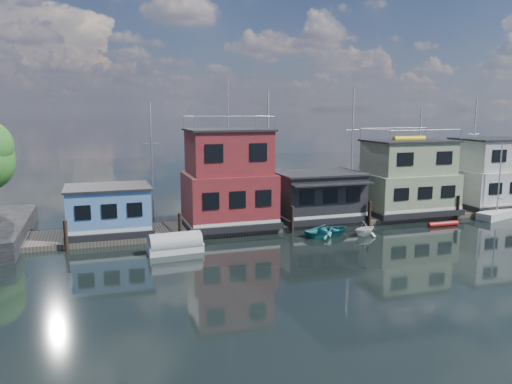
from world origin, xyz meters
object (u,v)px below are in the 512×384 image
object	(u,v)px
houseboat_dark	(318,195)
dinghy_white	(365,228)
houseboat_blue	(109,210)
tarp_runabout	(175,245)
houseboat_green	(407,178)
red_kayak	(443,224)
dinghy_teal	(328,231)
houseboat_red	(229,180)
houseboat_white	(495,174)
day_sailer	(497,214)

from	to	relation	value
houseboat_dark	dinghy_white	bearing A→B (deg)	-73.15
houseboat_blue	dinghy_white	size ratio (longest dim) A/B	2.91
houseboat_dark	tarp_runabout	size ratio (longest dim) A/B	1.92
houseboat_green	red_kayak	world-z (taller)	houseboat_green
dinghy_white	dinghy_teal	world-z (taller)	dinghy_white
houseboat_dark	tarp_runabout	bearing A→B (deg)	-157.48
tarp_runabout	houseboat_red	bearing A→B (deg)	42.20
houseboat_green	dinghy_teal	xyz separation A→B (m)	(-10.15, -4.48, -3.15)
houseboat_white	tarp_runabout	size ratio (longest dim) A/B	2.18
houseboat_red	red_kayak	xyz separation A→B (m)	(17.53, -4.65, -3.89)
houseboat_green	dinghy_teal	distance (m)	11.54
houseboat_dark	day_sailer	size ratio (longest dim) A/B	1.07
dinghy_white	houseboat_blue	bearing A→B (deg)	55.65
houseboat_blue	dinghy_teal	xyz separation A→B (m)	(16.35, -4.48, -1.81)
day_sailer	tarp_runabout	bearing A→B (deg)	166.25
houseboat_white	dinghy_teal	xyz separation A→B (m)	(-20.15, -4.48, -3.14)
day_sailer	houseboat_white	bearing A→B (deg)	34.05
houseboat_dark	houseboat_white	xyz separation A→B (m)	(19.00, 0.02, 1.12)
day_sailer	dinghy_white	bearing A→B (deg)	169.59
houseboat_blue	day_sailer	size ratio (longest dim) A/B	0.92
houseboat_red	houseboat_dark	size ratio (longest dim) A/B	1.60
houseboat_blue	dinghy_white	bearing A→B (deg)	-15.63
houseboat_white	dinghy_teal	distance (m)	20.88
houseboat_dark	houseboat_blue	bearing A→B (deg)	179.94
houseboat_dark	houseboat_green	distance (m)	9.07
tarp_runabout	day_sailer	distance (m)	29.67
houseboat_red	dinghy_teal	size ratio (longest dim) A/B	3.09
houseboat_blue	dinghy_teal	bearing A→B (deg)	-15.33
dinghy_white	houseboat_red	bearing A→B (deg)	42.20
houseboat_white	houseboat_red	bearing A→B (deg)	-180.00
dinghy_white	day_sailer	distance (m)	14.80
houseboat_green	day_sailer	bearing A→B (deg)	-25.35
houseboat_green	red_kayak	size ratio (longest dim) A/B	2.95
tarp_runabout	dinghy_white	distance (m)	14.92
houseboat_dark	day_sailer	bearing A→B (deg)	-11.90
dinghy_teal	day_sailer	distance (m)	17.47
houseboat_red	day_sailer	size ratio (longest dim) A/B	1.71
houseboat_blue	tarp_runabout	xyz separation A→B (m)	(4.20, -5.53, -1.64)
houseboat_red	houseboat_green	distance (m)	17.01
tarp_runabout	day_sailer	bearing A→B (deg)	0.01
houseboat_dark	dinghy_teal	distance (m)	5.03
houseboat_white	dinghy_white	world-z (taller)	houseboat_white
dinghy_white	red_kayak	bearing A→B (deg)	-103.67
houseboat_blue	red_kayak	world-z (taller)	houseboat_blue
houseboat_blue	houseboat_dark	distance (m)	17.50
houseboat_blue	tarp_runabout	bearing A→B (deg)	-52.84
houseboat_red	dinghy_teal	xyz separation A→B (m)	(6.85, -4.48, -3.71)
dinghy_teal	day_sailer	bearing A→B (deg)	-96.89
houseboat_dark	red_kayak	size ratio (longest dim) A/B	2.60
houseboat_red	houseboat_blue	bearing A→B (deg)	-180.00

